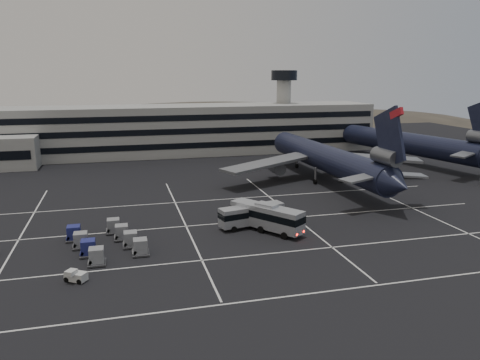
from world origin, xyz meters
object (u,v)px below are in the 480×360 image
(bus_near, at_px, (267,216))
(bus_far, at_px, (252,214))
(trijet_main, at_px, (326,158))
(uld_cluster, at_px, (106,240))

(bus_near, distance_m, bus_far, 2.96)
(trijet_main, relative_size, bus_far, 5.37)
(trijet_main, relative_size, uld_cluster, 3.90)
(trijet_main, distance_m, bus_near, 35.80)
(bus_far, bearing_deg, uld_cluster, 86.53)
(bus_far, xyz_separation_m, uld_cluster, (-21.67, -3.41, -0.98))
(uld_cluster, bearing_deg, bus_far, 8.95)
(bus_near, distance_m, uld_cluster, 23.32)
(bus_near, bearing_deg, trijet_main, 15.39)
(trijet_main, xyz_separation_m, uld_cluster, (-45.73, -28.66, -4.21))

